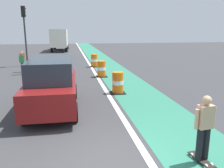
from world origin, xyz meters
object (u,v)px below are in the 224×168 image
traffic_barrel_mid (102,69)px  skateboarder_on_lane (204,127)px  traffic_barrel_front (118,83)px  traffic_barrel_back (94,61)px  parked_suv_nearest (52,84)px  pedestrian_crossing (23,61)px  pedestrian_waiting (22,63)px  traffic_light_corner (25,26)px  delivery_truck_down_block (60,39)px

traffic_barrel_mid → skateboarder_on_lane: bearing=-85.1°
traffic_barrel_front → traffic_barrel_back: bearing=91.6°
traffic_barrel_back → parked_suv_nearest: bearing=-104.8°
traffic_barrel_mid → pedestrian_crossing: bearing=152.9°
traffic_barrel_mid → pedestrian_waiting: bearing=161.7°
skateboarder_on_lane → parked_suv_nearest: parked_suv_nearest is taller
skateboarder_on_lane → traffic_barrel_front: 6.60m
traffic_barrel_back → traffic_light_corner: 6.66m
pedestrian_crossing → traffic_barrel_mid: bearing=-27.1°
traffic_barrel_front → delivery_truck_down_block: bearing=98.2°
pedestrian_waiting → pedestrian_crossing: bearing=96.8°
skateboarder_on_lane → pedestrian_waiting: bearing=116.7°
traffic_barrel_back → traffic_light_corner: traffic_light_corner is taller
traffic_barrel_mid → traffic_barrel_back: 4.44m
traffic_barrel_back → pedestrian_waiting: (-5.45, -2.64, 0.33)m
traffic_barrel_back → skateboarder_on_lane: bearing=-86.5°
traffic_barrel_front → traffic_barrel_mid: size_ratio=1.00×
skateboarder_on_lane → traffic_barrel_back: skateboarder_on_lane is taller
traffic_barrel_front → skateboarder_on_lane: bearing=-83.9°
traffic_barrel_front → pedestrian_waiting: bearing=132.8°
traffic_light_corner → pedestrian_waiting: traffic_light_corner is taller
traffic_barrel_front → delivery_truck_down_block: (-3.68, 25.51, 1.31)m
skateboarder_on_lane → traffic_barrel_back: 15.36m
traffic_light_corner → pedestrian_crossing: traffic_light_corner is taller
delivery_truck_down_block → pedestrian_crossing: (-2.13, -18.31, -0.98)m
parked_suv_nearest → traffic_barrel_mid: (2.85, 6.26, -0.50)m
traffic_barrel_front → pedestrian_crossing: size_ratio=0.68×
traffic_barrel_back → traffic_light_corner: (-5.78, 1.49, 2.97)m
traffic_light_corner → pedestrian_crossing: (0.20, -3.07, -2.64)m
skateboarder_on_lane → traffic_barrel_mid: 10.93m
parked_suv_nearest → traffic_barrel_front: parked_suv_nearest is taller
traffic_barrel_front → traffic_barrel_mid: 4.34m
parked_suv_nearest → delivery_truck_down_block: 27.45m
parked_suv_nearest → delivery_truck_down_block: delivery_truck_down_block is taller
traffic_light_corner → skateboarder_on_lane: bearing=-68.2°
delivery_truck_down_block → traffic_light_corner: size_ratio=1.50×
parked_suv_nearest → pedestrian_crossing: parked_suv_nearest is taller
delivery_truck_down_block → pedestrian_waiting: size_ratio=4.76×
traffic_barrel_back → traffic_barrel_front: bearing=-88.4°
traffic_barrel_front → parked_suv_nearest: bearing=-148.0°
traffic_light_corner → parked_suv_nearest: bearing=-76.4°
parked_suv_nearest → traffic_barrel_mid: size_ratio=4.25×
skateboarder_on_lane → delivery_truck_down_block: size_ratio=0.22×
traffic_barrel_front → pedestrian_waiting: size_ratio=0.68×
parked_suv_nearest → pedestrian_crossing: bearing=106.7°
traffic_barrel_back → traffic_light_corner: size_ratio=0.21×
skateboarder_on_lane → traffic_barrel_back: (-0.95, 15.33, -0.38)m
skateboarder_on_lane → delivery_truck_down_block: bearing=97.8°
pedestrian_crossing → traffic_light_corner: bearing=93.8°
pedestrian_waiting → traffic_barrel_front: bearing=-47.2°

